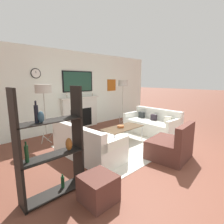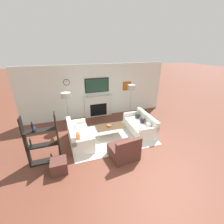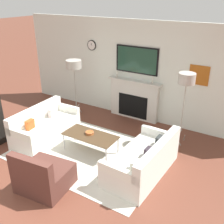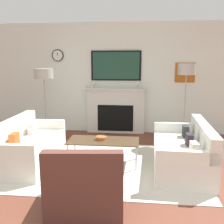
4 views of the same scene
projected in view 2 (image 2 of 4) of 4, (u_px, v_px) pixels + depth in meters
name	position (u px, v px, depth m)	size (l,w,h in m)	color
ground_plane	(136.00, 175.00, 4.33)	(60.00, 60.00, 0.00)	brown
fireplace_wall	(97.00, 93.00, 7.75)	(7.48, 0.28, 2.70)	silver
area_rug	(112.00, 136.00, 6.25)	(3.27, 2.35, 0.01)	beige
couch_left	(79.00, 136.00, 5.73)	(0.84, 1.76, 0.78)	white
couch_right	(140.00, 126.00, 6.54)	(0.94, 1.78, 0.77)	white
armchair	(124.00, 151.00, 4.94)	(0.95, 0.89, 0.82)	#553028
coffee_table	(110.00, 127.00, 6.16)	(1.22, 0.58, 0.42)	#4C3823
decorative_bowl	(109.00, 126.00, 6.16)	(0.19, 0.19, 0.06)	#B95F2A
floor_lamp_left	(66.00, 96.00, 6.53)	(0.43, 0.43, 1.62)	#9E998E
floor_lamp_right	(131.00, 88.00, 7.44)	(0.37, 0.37, 1.73)	#9E998E
shelf_unit	(43.00, 141.00, 4.56)	(0.94, 0.28, 1.64)	black
ottoman	(59.00, 166.00, 4.40)	(0.46, 0.46, 0.39)	#553028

